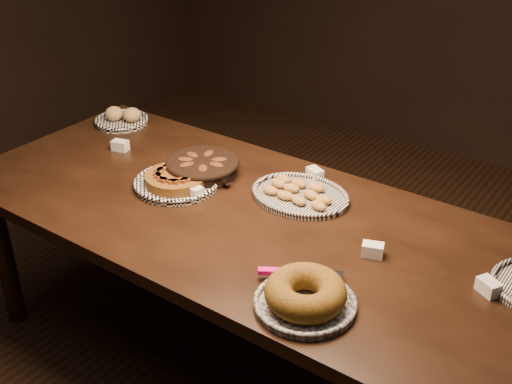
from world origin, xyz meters
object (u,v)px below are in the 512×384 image
Objects in this scene: apple_tart_plate at (177,180)px; bundt_cake_plate at (305,296)px; buffet_table at (254,233)px; madeleine_platter at (299,194)px.

apple_tart_plate is 1.03× the size of bundt_cake_plate.
buffet_table is 0.55m from bundt_cake_plate.
buffet_table is at bearing -102.08° from madeleine_platter.
apple_tart_plate is at bearing 145.07° from bundt_cake_plate.
madeleine_platter is at bearing 72.91° from buffet_table.
madeleine_platter is (0.45, 0.20, -0.01)m from apple_tart_plate.
bundt_cake_plate reaches higher than buffet_table.
bundt_cake_plate is at bearing -37.78° from buffet_table.
madeleine_platter is at bearing 111.65° from bundt_cake_plate.
buffet_table is at bearing -0.54° from apple_tart_plate.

